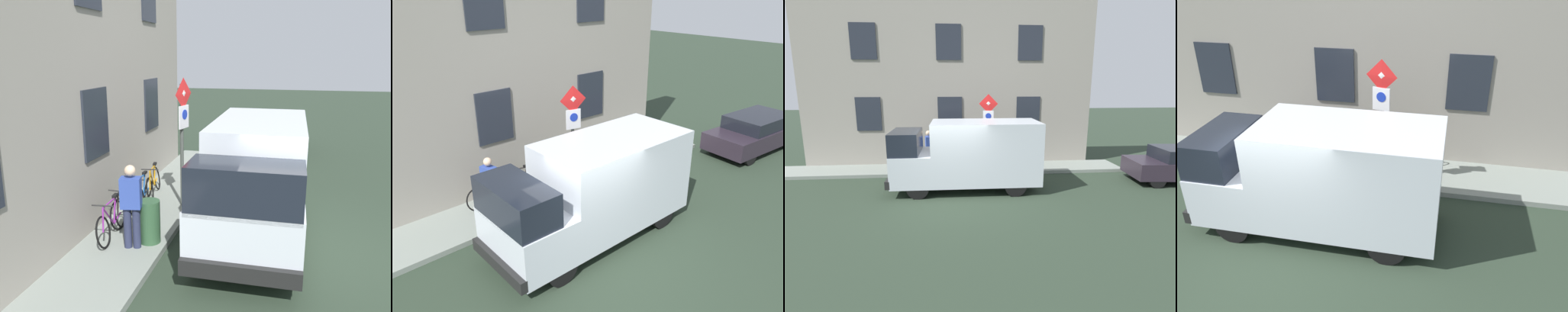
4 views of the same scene
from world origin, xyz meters
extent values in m
plane|color=#273527|center=(0.00, 0.00, 0.00)|extent=(80.00, 80.00, 0.00)
cube|color=gray|center=(3.60, 0.00, 0.07)|extent=(1.76, 15.22, 0.14)
cube|color=gray|center=(4.84, 0.00, 3.88)|extent=(0.70, 13.22, 7.75)
cube|color=#232833|center=(4.47, -3.64, 2.48)|extent=(0.06, 1.10, 1.50)
cube|color=#232833|center=(4.47, 0.00, 2.48)|extent=(0.06, 1.10, 1.50)
cube|color=#232833|center=(4.47, 3.64, 2.48)|extent=(0.06, 1.10, 1.50)
cube|color=#232833|center=(4.47, -3.64, 5.58)|extent=(0.06, 1.10, 1.50)
cube|color=#232833|center=(4.47, 0.00, 5.58)|extent=(0.06, 1.10, 1.50)
cube|color=#232833|center=(4.47, 3.64, 5.58)|extent=(0.06, 1.10, 1.50)
cylinder|color=#474C47|center=(2.97, -1.61, 1.69)|extent=(0.09, 0.09, 3.10)
pyramid|color=silver|center=(2.90, -1.59, 2.99)|extent=(0.16, 0.50, 0.50)
pyramid|color=red|center=(2.90, -1.59, 2.99)|extent=(0.15, 0.55, 0.56)
cube|color=white|center=(2.92, -1.59, 2.44)|extent=(0.14, 0.44, 0.56)
cylinder|color=#1933B2|center=(2.89, -1.59, 2.50)|extent=(0.07, 0.24, 0.24)
cube|color=silver|center=(1.02, -1.27, 1.41)|extent=(2.02, 3.81, 2.18)
cube|color=silver|center=(1.04, 1.33, 0.87)|extent=(2.01, 1.41, 1.10)
cube|color=black|center=(1.04, 1.54, 1.77)|extent=(1.93, 0.99, 0.84)
cube|color=black|center=(1.04, 2.08, 0.50)|extent=(2.00, 0.17, 0.28)
cylinder|color=black|center=(0.15, 1.10, 0.38)|extent=(0.22, 0.76, 0.76)
cylinder|color=black|center=(1.91, 1.08, 0.38)|extent=(0.22, 0.76, 0.76)
cylinder|color=black|center=(0.13, -2.23, 0.38)|extent=(0.22, 0.76, 0.76)
cylinder|color=black|center=(1.89, -2.24, 0.38)|extent=(0.22, 0.76, 0.76)
cylinder|color=black|center=(0.52, -7.67, 0.30)|extent=(0.23, 0.61, 0.60)
cylinder|color=black|center=(2.06, -7.81, 0.30)|extent=(0.23, 0.61, 0.60)
torus|color=black|center=(3.86, -1.63, 0.47)|extent=(0.25, 0.68, 0.66)
torus|color=black|center=(4.01, -2.66, 0.47)|extent=(0.25, 0.68, 0.66)
cylinder|color=orange|center=(3.91, -1.96, 0.68)|extent=(0.12, 0.60, 0.60)
cylinder|color=orange|center=(3.92, -2.03, 0.95)|extent=(0.14, 0.72, 0.07)
cylinder|color=orange|center=(3.96, -2.32, 0.66)|extent=(0.06, 0.19, 0.55)
cylinder|color=orange|center=(3.98, -2.45, 0.43)|extent=(0.10, 0.43, 0.12)
cylinder|color=orange|center=(3.86, -1.65, 0.72)|extent=(0.05, 0.09, 0.50)
cube|color=black|center=(3.97, -2.39, 0.97)|extent=(0.11, 0.21, 0.06)
cylinder|color=#262626|center=(3.86, -1.68, 1.02)|extent=(0.46, 0.10, 0.03)
torus|color=black|center=(3.92, -0.72, 0.47)|extent=(0.15, 0.66, 0.66)
torus|color=black|center=(3.95, -1.77, 0.47)|extent=(0.15, 0.66, 0.66)
cylinder|color=#1955AA|center=(3.93, -1.06, 0.68)|extent=(0.05, 0.60, 0.60)
cylinder|color=#1955AA|center=(3.93, -1.13, 0.95)|extent=(0.05, 0.73, 0.07)
cylinder|color=#1955AA|center=(3.94, -1.42, 0.66)|extent=(0.04, 0.19, 0.55)
cylinder|color=#1955AA|center=(3.94, -1.56, 0.43)|extent=(0.05, 0.43, 0.12)
cylinder|color=#1955AA|center=(3.92, -0.75, 0.72)|extent=(0.04, 0.09, 0.50)
cube|color=black|center=(3.94, -1.50, 0.97)|extent=(0.08, 0.20, 0.06)
cylinder|color=#262626|center=(3.92, -0.77, 1.02)|extent=(0.46, 0.04, 0.03)
torus|color=black|center=(3.97, 0.18, 0.47)|extent=(0.18, 0.67, 0.66)
torus|color=black|center=(3.90, -0.87, 0.47)|extent=(0.18, 0.67, 0.66)
cylinder|color=black|center=(3.95, -0.16, 0.68)|extent=(0.08, 0.60, 0.60)
cylinder|color=black|center=(3.94, -0.23, 0.95)|extent=(0.09, 0.73, 0.07)
cylinder|color=black|center=(3.92, -0.52, 0.66)|extent=(0.05, 0.19, 0.55)
cylinder|color=black|center=(3.91, -0.66, 0.43)|extent=(0.07, 0.43, 0.12)
cylinder|color=black|center=(3.97, 0.15, 0.72)|extent=(0.04, 0.09, 0.50)
cube|color=black|center=(3.92, -0.59, 0.97)|extent=(0.09, 0.21, 0.06)
cylinder|color=#262626|center=(3.97, 0.13, 1.02)|extent=(0.46, 0.06, 0.03)
torus|color=black|center=(3.89, 1.08, 0.47)|extent=(0.22, 0.67, 0.65)
torus|color=black|center=(3.98, 0.03, 0.47)|extent=(0.22, 0.67, 0.65)
cylinder|color=#882992|center=(3.92, 0.74, 0.68)|extent=(0.09, 0.60, 0.60)
cylinder|color=#882992|center=(3.93, 0.67, 0.95)|extent=(0.10, 0.73, 0.07)
cylinder|color=#882992|center=(3.95, 0.38, 0.66)|extent=(0.05, 0.19, 0.55)
cylinder|color=#882992|center=(3.96, 0.24, 0.43)|extent=(0.07, 0.43, 0.12)
cylinder|color=#882992|center=(3.89, 1.05, 0.72)|extent=(0.04, 0.09, 0.50)
cube|color=black|center=(3.96, 0.30, 0.97)|extent=(0.10, 0.21, 0.06)
cylinder|color=#262626|center=(3.90, 1.03, 1.02)|extent=(0.46, 0.07, 0.03)
cylinder|color=#262B47|center=(3.42, 0.95, 0.56)|extent=(0.16, 0.16, 0.85)
cylinder|color=#262B47|center=(3.24, 0.91, 0.56)|extent=(0.16, 0.16, 0.85)
cube|color=#2F479E|center=(3.33, 0.93, 1.30)|extent=(0.44, 0.33, 0.62)
sphere|color=beige|center=(3.33, 0.93, 1.75)|extent=(0.22, 0.22, 0.22)
cylinder|color=#2D5133|center=(3.07, 0.61, 0.59)|extent=(0.44, 0.44, 0.90)
camera|label=1|loc=(0.37, 8.00, 3.93)|focal=37.49mm
camera|label=2|loc=(-5.31, 5.23, 5.93)|focal=36.79mm
camera|label=3|loc=(-9.99, -0.13, 3.78)|focal=28.72mm
camera|label=4|loc=(-5.93, -3.18, 5.65)|focal=36.61mm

